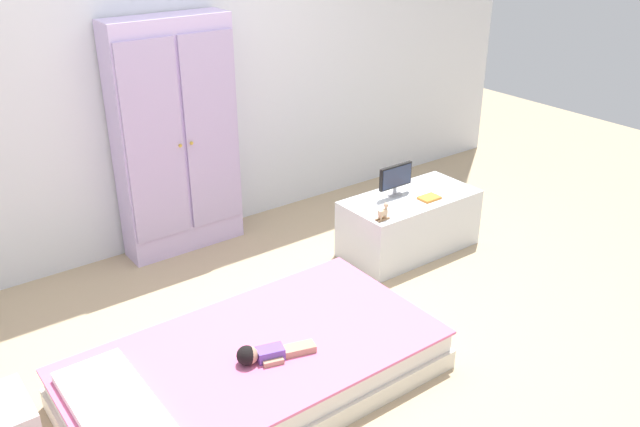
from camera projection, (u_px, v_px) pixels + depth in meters
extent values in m
cube|color=tan|center=(305.00, 339.00, 3.78)|extent=(10.00, 10.00, 0.02)
cube|color=silver|center=(161.00, 49.00, 4.34)|extent=(6.40, 0.05, 2.70)
cube|color=silver|center=(256.00, 378.00, 3.38)|extent=(1.83, 0.98, 0.11)
cube|color=silver|center=(256.00, 361.00, 3.33)|extent=(1.79, 0.94, 0.11)
cube|color=pink|center=(255.00, 351.00, 3.31)|extent=(1.82, 0.97, 0.02)
cube|color=white|center=(114.00, 405.00, 2.91)|extent=(0.32, 0.71, 0.05)
cube|color=#6B4CB2|center=(270.00, 353.00, 3.23)|extent=(0.15, 0.11, 0.06)
cube|color=tan|center=(298.00, 347.00, 3.29)|extent=(0.16, 0.08, 0.04)
cube|color=tan|center=(300.00, 351.00, 3.26)|extent=(0.16, 0.08, 0.04)
cube|color=tan|center=(267.00, 350.00, 3.28)|extent=(0.10, 0.05, 0.03)
cube|color=tan|center=(274.00, 363.00, 3.19)|extent=(0.10, 0.05, 0.03)
sphere|color=tan|center=(249.00, 355.00, 3.19)|extent=(0.09, 0.09, 0.09)
sphere|color=black|center=(247.00, 356.00, 3.18)|extent=(0.10, 0.10, 0.10)
cube|color=silver|center=(176.00, 138.00, 4.45)|extent=(0.81, 0.23, 1.59)
cube|color=#AF9DC9|center=(155.00, 144.00, 4.23)|extent=(0.38, 0.02, 1.30)
cube|color=#AF9DC9|center=(212.00, 132.00, 4.45)|extent=(0.38, 0.02, 1.30)
sphere|color=gold|center=(180.00, 146.00, 4.32)|extent=(0.02, 0.02, 0.02)
sphere|color=gold|center=(192.00, 143.00, 4.36)|extent=(0.02, 0.02, 0.02)
cube|color=silver|center=(409.00, 223.00, 4.64)|extent=(0.94, 0.47, 0.40)
cylinder|color=#99999E|center=(395.00, 194.00, 4.57)|extent=(0.10, 0.10, 0.01)
cylinder|color=#99999E|center=(395.00, 190.00, 4.56)|extent=(0.02, 0.02, 0.05)
cube|color=black|center=(396.00, 176.00, 4.51)|extent=(0.27, 0.02, 0.16)
cube|color=#28334C|center=(397.00, 177.00, 4.50)|extent=(0.25, 0.01, 0.14)
cube|color=#8E6642|center=(381.00, 218.00, 4.23)|extent=(0.09, 0.01, 0.01)
cube|color=#8E6642|center=(384.00, 220.00, 4.21)|extent=(0.09, 0.01, 0.01)
cube|color=#D1B289|center=(383.00, 213.00, 4.20)|extent=(0.06, 0.03, 0.03)
cylinder|color=#D1B289|center=(384.00, 215.00, 4.23)|extent=(0.01, 0.01, 0.02)
cylinder|color=#D1B289|center=(386.00, 216.00, 4.22)|extent=(0.01, 0.01, 0.02)
cylinder|color=#D1B289|center=(379.00, 217.00, 4.21)|extent=(0.01, 0.01, 0.02)
cylinder|color=#D1B289|center=(381.00, 218.00, 4.20)|extent=(0.01, 0.01, 0.02)
cylinder|color=#D1B289|center=(386.00, 208.00, 4.20)|extent=(0.02, 0.02, 0.02)
sphere|color=#D1B289|center=(386.00, 205.00, 4.20)|extent=(0.03, 0.03, 0.03)
cube|color=orange|center=(429.00, 198.00, 4.51)|extent=(0.14, 0.10, 0.02)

